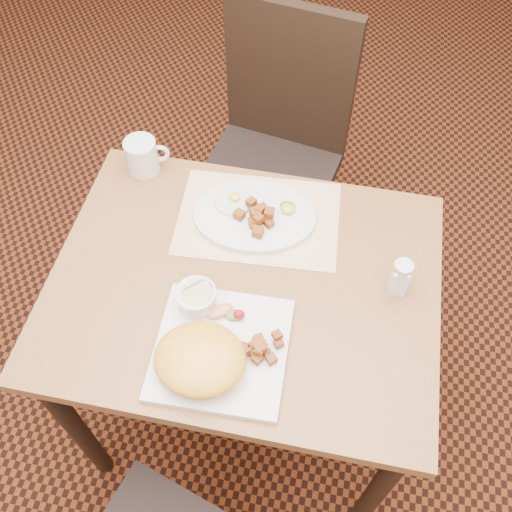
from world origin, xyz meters
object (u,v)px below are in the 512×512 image
object	(u,v)px
plate_square	(221,349)
plate_oval	(255,216)
chair_far	(275,143)
table	(244,305)
salt_shaker	(400,277)
coffee_mug	(143,156)

from	to	relation	value
plate_square	plate_oval	xyz separation A→B (m)	(-0.00, 0.37, 0.00)
chair_far	plate_oval	bearing A→B (deg)	103.70
table	plate_oval	bearing A→B (deg)	93.73
table	salt_shaker	distance (m)	0.39
table	chair_far	distance (m)	0.69
chair_far	plate_square	xyz separation A→B (m)	(0.03, -0.86, 0.22)
table	salt_shaker	bearing A→B (deg)	7.87
plate_oval	coffee_mug	world-z (taller)	coffee_mug
table	plate_square	size ratio (longest dim) A/B	3.21
chair_far	salt_shaker	size ratio (longest dim) A/B	9.70
salt_shaker	plate_square	bearing A→B (deg)	-147.21
table	salt_shaker	size ratio (longest dim) A/B	9.00
plate_oval	salt_shaker	bearing A→B (deg)	-21.17
plate_oval	coffee_mug	distance (m)	0.34
plate_oval	salt_shaker	distance (m)	0.39
plate_square	salt_shaker	xyz separation A→B (m)	(0.36, 0.23, 0.04)
salt_shaker	coffee_mug	distance (m)	0.72
chair_far	plate_square	size ratio (longest dim) A/B	3.46
table	coffee_mug	bearing A→B (deg)	138.16
plate_oval	salt_shaker	size ratio (longest dim) A/B	3.05
table	plate_oval	size ratio (longest dim) A/B	2.96
salt_shaker	chair_far	bearing A→B (deg)	121.69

